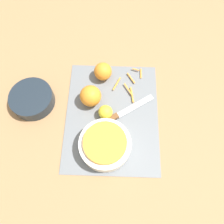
% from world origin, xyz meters
% --- Properties ---
extents(ground_plane, '(4.00, 4.00, 0.00)m').
position_xyz_m(ground_plane, '(0.00, 0.00, 0.00)').
color(ground_plane, '#9E754C').
extents(cutting_board, '(0.46, 0.35, 0.01)m').
position_xyz_m(cutting_board, '(0.00, 0.00, 0.00)').
color(cutting_board, slate).
rests_on(cutting_board, ground_plane).
extents(bowl_speckled, '(0.18, 0.18, 0.07)m').
position_xyz_m(bowl_speckled, '(-0.13, 0.02, 0.04)').
color(bowl_speckled, silver).
rests_on(bowl_speckled, cutting_board).
extents(bowl_dark, '(0.17, 0.17, 0.05)m').
position_xyz_m(bowl_dark, '(0.05, 0.31, 0.03)').
color(bowl_dark, '#1E2833').
rests_on(bowl_dark, ground_plane).
extents(knife, '(0.15, 0.22, 0.02)m').
position_xyz_m(knife, '(-0.01, -0.02, 0.01)').
color(knife, brown).
rests_on(knife, cutting_board).
extents(orange_left, '(0.08, 0.08, 0.08)m').
position_xyz_m(orange_left, '(0.06, 0.08, 0.05)').
color(orange_left, orange).
rests_on(orange_left, cutting_board).
extents(orange_right, '(0.07, 0.07, 0.07)m').
position_xyz_m(orange_right, '(0.17, 0.04, 0.04)').
color(orange_right, orange).
rests_on(orange_right, cutting_board).
extents(lemon, '(0.05, 0.05, 0.05)m').
position_xyz_m(lemon, '(0.00, 0.02, 0.03)').
color(lemon, yellow).
rests_on(lemon, cutting_board).
extents(peel_pile, '(0.16, 0.12, 0.01)m').
position_xyz_m(peel_pile, '(0.14, -0.07, 0.01)').
color(peel_pile, orange).
rests_on(peel_pile, cutting_board).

